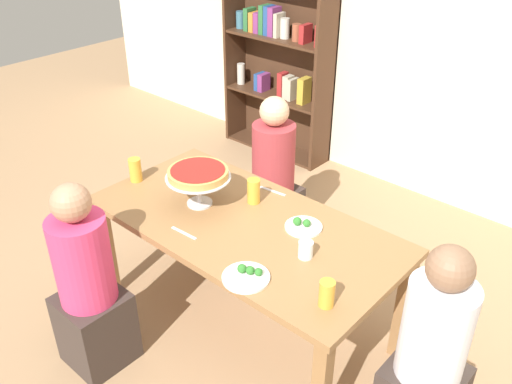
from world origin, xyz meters
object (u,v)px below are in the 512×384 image
(diner_near_left, at_px, (89,291))
(cutlery_knife_near, at_px, (273,191))
(beer_glass_amber_short, at_px, (327,294))
(water_glass_clear_near, at_px, (306,250))
(beer_glass_amber_spare, at_px, (135,170))
(salad_plate_near_diner, at_px, (247,276))
(salad_plate_far_diner, at_px, (303,226))
(diner_head_east, at_px, (428,365))
(bookshelf, at_px, (279,34))
(cutlery_fork_near, at_px, (184,233))
(deep_dish_pizza_stand, at_px, (198,175))
(diner_far_left, at_px, (273,184))
(dining_table, at_px, (244,235))
(beer_glass_amber_tall, at_px, (254,191))

(diner_near_left, relative_size, cutlery_knife_near, 6.39)
(beer_glass_amber_short, relative_size, water_glass_clear_near, 1.46)
(beer_glass_amber_spare, relative_size, water_glass_clear_near, 1.66)
(salad_plate_near_diner, relative_size, beer_glass_amber_spare, 1.55)
(diner_near_left, relative_size, salad_plate_far_diner, 5.58)
(diner_head_east, relative_size, cutlery_knife_near, 6.39)
(bookshelf, distance_m, cutlery_knife_near, 2.16)
(beer_glass_amber_short, xyz_separation_m, beer_glass_amber_spare, (-1.56, 0.14, 0.01))
(cutlery_fork_near, bearing_deg, salad_plate_far_diner, 43.16)
(deep_dish_pizza_stand, height_order, cutlery_knife_near, deep_dish_pizza_stand)
(diner_far_left, xyz_separation_m, deep_dish_pizza_stand, (0.10, -0.79, 0.44))
(salad_plate_near_diner, bearing_deg, beer_glass_amber_spare, 168.33)
(diner_near_left, distance_m, beer_glass_amber_short, 1.30)
(diner_head_east, bearing_deg, bookshelf, -38.37)
(diner_head_east, xyz_separation_m, beer_glass_amber_spare, (-1.99, -0.08, 0.32))
(diner_near_left, distance_m, salad_plate_near_diner, 0.91)
(beer_glass_amber_spare, distance_m, water_glass_clear_near, 1.27)
(diner_far_left, xyz_separation_m, diner_head_east, (1.59, -0.79, 0.00))
(diner_head_east, bearing_deg, beer_glass_amber_short, 26.78)
(bookshelf, bearing_deg, diner_far_left, -51.58)
(bookshelf, height_order, cutlery_fork_near, bookshelf)
(dining_table, relative_size, salad_plate_far_diner, 8.65)
(diner_head_east, distance_m, deep_dish_pizza_stand, 1.55)
(bookshelf, bearing_deg, deep_dish_pizza_stand, -61.84)
(salad_plate_far_diner, xyz_separation_m, cutlery_knife_near, (-0.38, 0.19, -0.01))
(dining_table, distance_m, cutlery_fork_near, 0.35)
(water_glass_clear_near, bearing_deg, dining_table, 176.79)
(diner_head_east, height_order, salad_plate_near_diner, diner_head_east)
(deep_dish_pizza_stand, distance_m, beer_glass_amber_tall, 0.34)
(dining_table, xyz_separation_m, beer_glass_amber_spare, (-0.83, -0.11, 0.16))
(beer_glass_amber_short, bearing_deg, diner_near_left, -155.65)
(dining_table, height_order, salad_plate_far_diner, salad_plate_far_diner)
(salad_plate_far_diner, bearing_deg, dining_table, -148.46)
(diner_far_left, height_order, cutlery_knife_near, diner_far_left)
(salad_plate_far_diner, distance_m, beer_glass_amber_short, 0.62)
(deep_dish_pizza_stand, height_order, salad_plate_far_diner, deep_dish_pizza_stand)
(water_glass_clear_near, xyz_separation_m, cutlery_fork_near, (-0.61, -0.27, -0.04))
(bookshelf, distance_m, beer_glass_amber_tall, 2.27)
(diner_head_east, xyz_separation_m, water_glass_clear_near, (-0.72, 0.00, 0.29))
(cutlery_fork_near, bearing_deg, water_glass_clear_near, 20.75)
(diner_far_left, xyz_separation_m, salad_plate_far_diner, (0.70, -0.59, 0.26))
(diner_near_left, height_order, cutlery_knife_near, diner_near_left)
(beer_glass_amber_tall, distance_m, cutlery_knife_near, 0.18)
(bookshelf, height_order, beer_glass_amber_spare, bookshelf)
(diner_far_left, distance_m, cutlery_fork_near, 1.12)
(bookshelf, height_order, deep_dish_pizza_stand, bookshelf)
(cutlery_knife_near, bearing_deg, water_glass_clear_near, 137.59)
(diner_far_left, bearing_deg, deep_dish_pizza_stand, 7.22)
(salad_plate_near_diner, bearing_deg, cutlery_fork_near, 174.50)
(dining_table, bearing_deg, salad_plate_near_diner, -45.79)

